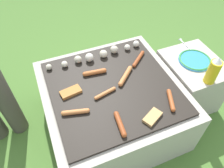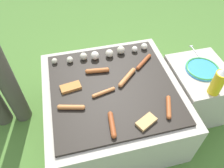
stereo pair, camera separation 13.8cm
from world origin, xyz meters
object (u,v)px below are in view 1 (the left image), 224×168
at_px(sausage_front_center, 105,93).
at_px(plate_colorful, 195,60).
at_px(fork_utensil, 187,46).
at_px(condiment_bottle, 213,71).

relative_size(sausage_front_center, plate_colorful, 0.66).
height_order(plate_colorful, fork_utensil, plate_colorful).
height_order(sausage_front_center, plate_colorful, sausage_front_center).
bearing_deg(sausage_front_center, plate_colorful, 3.93).
bearing_deg(plate_colorful, fork_utensil, 73.45).
height_order(sausage_front_center, fork_utensil, sausage_front_center).
distance_m(condiment_bottle, fork_utensil, 0.37).
relative_size(plate_colorful, condiment_bottle, 1.15).
xyz_separation_m(plate_colorful, fork_utensil, (0.05, 0.15, -0.01)).
xyz_separation_m(condiment_bottle, fork_utensil, (0.08, 0.35, -0.09)).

